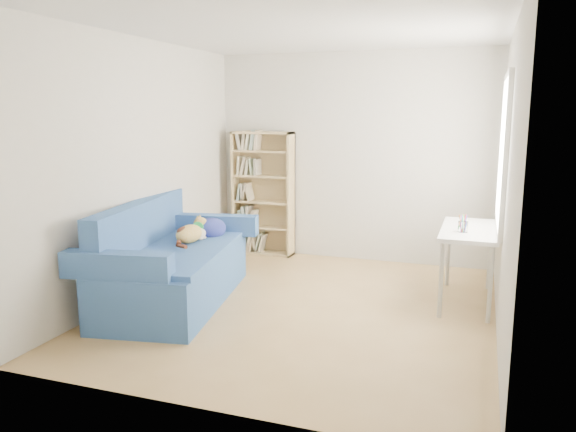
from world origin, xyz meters
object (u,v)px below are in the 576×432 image
(bookshelf, at_px, (263,198))
(desk, at_px, (469,236))
(pen_cup, at_px, (463,225))
(sofa, at_px, (172,265))

(bookshelf, distance_m, desk, 2.87)
(bookshelf, height_order, desk, bookshelf)
(desk, distance_m, pen_cup, 0.26)
(desk, bearing_deg, sofa, -161.65)
(bookshelf, xyz_separation_m, pen_cup, (2.57, -1.36, 0.07))
(sofa, relative_size, pen_cup, 12.51)
(desk, xyz_separation_m, pen_cup, (-0.06, -0.20, 0.14))
(desk, relative_size, pen_cup, 6.60)
(bookshelf, xyz_separation_m, desk, (2.62, -1.16, -0.08))
(sofa, bearing_deg, bookshelf, 75.95)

